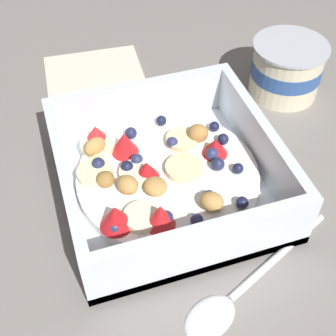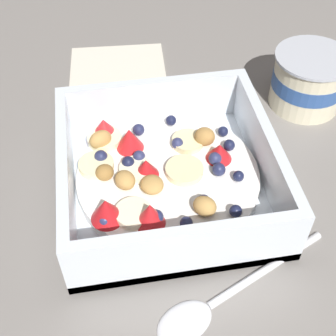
# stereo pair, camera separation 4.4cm
# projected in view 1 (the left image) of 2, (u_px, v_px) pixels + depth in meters

# --- Properties ---
(ground_plane) EXTENTS (2.40, 2.40, 0.00)m
(ground_plane) POSITION_uv_depth(u_px,v_px,m) (176.00, 194.00, 0.46)
(ground_plane) COLOR gray
(fruit_bowl) EXTENTS (0.20, 0.20, 0.06)m
(fruit_bowl) POSITION_uv_depth(u_px,v_px,m) (165.00, 175.00, 0.45)
(fruit_bowl) COLOR white
(fruit_bowl) RESTS_ON ground
(spoon) EXTENTS (0.09, 0.17, 0.01)m
(spoon) POSITION_uv_depth(u_px,v_px,m) (233.00, 295.00, 0.38)
(spoon) COLOR silver
(spoon) RESTS_ON ground
(yogurt_cup) EXTENTS (0.09, 0.09, 0.06)m
(yogurt_cup) POSITION_uv_depth(u_px,v_px,m) (286.00, 69.00, 0.54)
(yogurt_cup) COLOR beige
(yogurt_cup) RESTS_ON ground
(folded_napkin) EXTENTS (0.13, 0.13, 0.01)m
(folded_napkin) POSITION_uv_depth(u_px,v_px,m) (95.00, 77.00, 0.58)
(folded_napkin) COLOR silver
(folded_napkin) RESTS_ON ground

